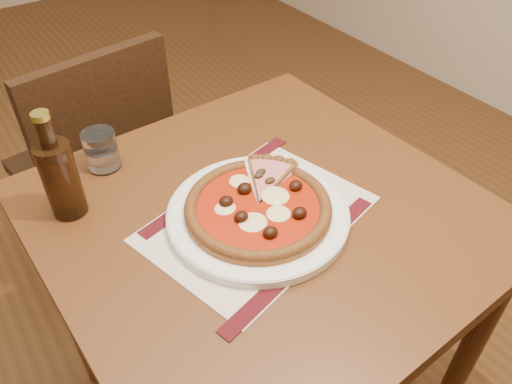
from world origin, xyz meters
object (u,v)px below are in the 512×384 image
Objects in this scene: chair_far at (99,160)px; pizza at (258,207)px; water_glass at (101,150)px; table at (261,245)px; plate at (258,214)px; bottle at (60,176)px.

pizza is (0.10, -0.70, 0.29)m from chair_far.
chair_far reaches higher than water_glass.
chair_far is (-0.12, 0.69, -0.15)m from table.
chair_far is at bearing 97.82° from plate.
bottle reaches higher than plate.
table is at bearing -34.05° from bottle.
bottle is at bearing 141.79° from plate.
bottle reaches higher than water_glass.
plate is (-0.02, -0.02, 0.11)m from table.
chair_far is 0.62m from bottle.
water_glass is at bearing 69.59° from chair_far.
table is 3.02× the size of pizza.
pizza is at bearing -140.56° from table.
table is 0.39m from water_glass.
pizza is (-0.00, -0.00, 0.02)m from plate.
pizza reaches higher than table.
pizza is (-0.02, -0.02, 0.13)m from table.
pizza is 0.37m from water_glass.
table is 9.81× the size of water_glass.
plate is at bearing -38.21° from bottle.
water_glass is at bearing 118.99° from plate.
table is 0.12m from plate.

